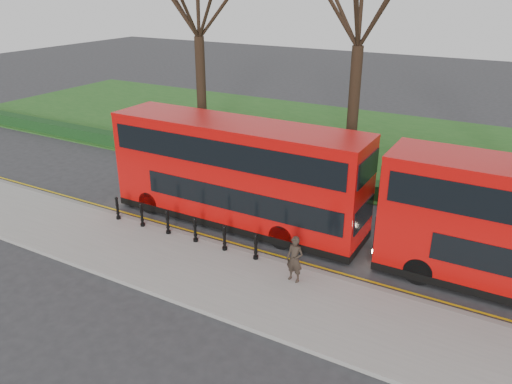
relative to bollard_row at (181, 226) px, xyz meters
The scene contains 11 objects.
ground 1.86m from the bollard_row, 50.57° to the left, with size 120.00×120.00×0.00m, color #28282B.
pavement 2.07m from the bollard_row, 56.06° to the right, with size 60.00×4.00×0.15m, color gray.
kerb 1.30m from the bollard_row, 17.50° to the left, with size 60.00×0.25×0.16m, color slate.
grass_verge 16.40m from the bollard_row, 86.12° to the left, with size 60.00×18.00×0.06m, color #1E4F1A.
hedge 8.23m from the bollard_row, 82.24° to the left, with size 60.00×0.90×0.80m, color black.
yellow_line_outer 1.44m from the bollard_row, 30.35° to the left, with size 60.00×0.10×0.01m, color yellow.
yellow_line_inner 1.54m from the bollard_row, 37.44° to the left, with size 60.00×0.10×0.01m, color yellow.
tree_mid 14.43m from the bollard_row, 74.68° to the left, with size 7.92×7.92×12.38m.
bollard_row is the anchor object (origin of this frame).
bus_lead 3.24m from the bollard_row, 67.49° to the left, with size 11.36×2.61×4.52m.
pedestrian 5.45m from the bollard_row, ahead, with size 0.62×0.41×1.70m, color #2C231B.
Camera 1 is at (10.49, -15.64, 9.86)m, focal length 35.00 mm.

